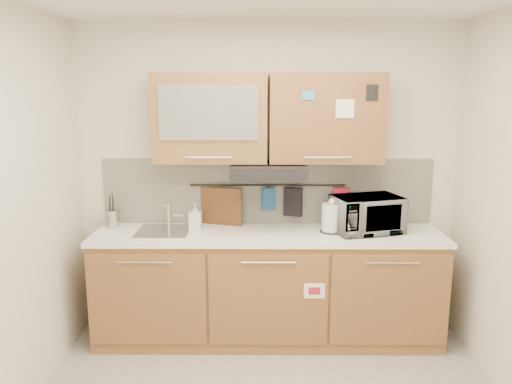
{
  "coord_description": "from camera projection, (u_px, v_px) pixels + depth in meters",
  "views": [
    {
      "loc": [
        -0.07,
        -2.69,
        2.05
      ],
      "look_at": [
        -0.1,
        1.05,
        1.28
      ],
      "focal_mm": 35.0,
      "sensor_mm": 36.0,
      "label": 1
    }
  ],
  "objects": [
    {
      "name": "range_hood",
      "position": [
        268.0,
        170.0,
        3.99
      ],
      "size": [
        0.6,
        0.46,
        0.1
      ],
      "primitive_type": "cube",
      "color": "black",
      "rests_on": "upper_cabinets"
    },
    {
      "name": "kettle",
      "position": [
        331.0,
        219.0,
        4.02
      ],
      "size": [
        0.21,
        0.2,
        0.28
      ],
      "rotation": [
        0.0,
        0.0,
        0.32
      ],
      "color": "silver",
      "rests_on": "countertop"
    },
    {
      "name": "wall_back",
      "position": [
        267.0,
        179.0,
        4.26
      ],
      "size": [
        3.2,
        0.0,
        3.2
      ],
      "primitive_type": "plane",
      "rotation": [
        1.57,
        0.0,
        0.0
      ],
      "color": "silver",
      "rests_on": "ground"
    },
    {
      "name": "utensil_crock",
      "position": [
        113.0,
        218.0,
        4.18
      ],
      "size": [
        0.14,
        0.14,
        0.29
      ],
      "rotation": [
        0.0,
        0.0,
        0.28
      ],
      "color": "#A9A9AD",
      "rests_on": "countertop"
    },
    {
      "name": "pot_holder",
      "position": [
        341.0,
        198.0,
        4.22
      ],
      "size": [
        0.14,
        0.03,
        0.17
      ],
      "primitive_type": "cube",
      "rotation": [
        0.0,
        0.0,
        0.04
      ],
      "color": "#B51833",
      "rests_on": "utensil_rail"
    },
    {
      "name": "toaster",
      "position": [
        382.0,
        223.0,
        3.97
      ],
      "size": [
        0.26,
        0.2,
        0.18
      ],
      "rotation": [
        0.0,
        0.0,
        0.29
      ],
      "color": "black",
      "rests_on": "countertop"
    },
    {
      "name": "cutting_board",
      "position": [
        221.0,
        214.0,
        4.25
      ],
      "size": [
        0.36,
        0.14,
        0.45
      ],
      "primitive_type": "cube",
      "rotation": [
        0.0,
        0.0,
        -0.31
      ],
      "color": "brown",
      "rests_on": "utensil_rail"
    },
    {
      "name": "dark_pouch",
      "position": [
        293.0,
        202.0,
        4.23
      ],
      "size": [
        0.16,
        0.1,
        0.24
      ],
      "primitive_type": "cube",
      "rotation": [
        0.0,
        0.0,
        -0.39
      ],
      "color": "black",
      "rests_on": "utensil_rail"
    },
    {
      "name": "microwave",
      "position": [
        367.0,
        214.0,
        4.02
      ],
      "size": [
        0.61,
        0.49,
        0.29
      ],
      "primitive_type": "imported",
      "rotation": [
        0.0,
        0.0,
        0.29
      ],
      "color": "#999999",
      "rests_on": "countertop"
    },
    {
      "name": "oven_mitt",
      "position": [
        268.0,
        199.0,
        4.22
      ],
      "size": [
        0.12,
        0.07,
        0.19
      ],
      "primitive_type": "cube",
      "rotation": [
        0.0,
        0.0,
        0.34
      ],
      "color": "#1D4F89",
      "rests_on": "utensil_rail"
    },
    {
      "name": "utensil_rail",
      "position": [
        268.0,
        185.0,
        4.22
      ],
      "size": [
        1.3,
        0.02,
        0.02
      ],
      "primitive_type": "cylinder",
      "rotation": [
        0.0,
        1.57,
        0.0
      ],
      "color": "black",
      "rests_on": "backsplash"
    },
    {
      "name": "sink",
      "position": [
        164.0,
        231.0,
        4.05
      ],
      "size": [
        0.42,
        0.4,
        0.26
      ],
      "color": "silver",
      "rests_on": "countertop"
    },
    {
      "name": "countertop",
      "position": [
        268.0,
        235.0,
        4.03
      ],
      "size": [
        2.82,
        0.62,
        0.04
      ],
      "primitive_type": "cube",
      "color": "white",
      "rests_on": "base_cabinet"
    },
    {
      "name": "upper_cabinets",
      "position": [
        268.0,
        118.0,
        3.98
      ],
      "size": [
        1.82,
        0.37,
        0.7
      ],
      "color": "olive",
      "rests_on": "wall_back"
    },
    {
      "name": "base_cabinet",
      "position": [
        268.0,
        292.0,
        4.13
      ],
      "size": [
        2.8,
        0.64,
        0.88
      ],
      "color": "olive",
      "rests_on": "floor"
    },
    {
      "name": "backsplash",
      "position": [
        267.0,
        191.0,
        4.27
      ],
      "size": [
        2.8,
        0.02,
        0.56
      ],
      "primitive_type": "cube",
      "color": "silver",
      "rests_on": "countertop"
    },
    {
      "name": "soap_bottle",
      "position": [
        195.0,
        216.0,
        4.12
      ],
      "size": [
        0.1,
        0.1,
        0.22
      ],
      "primitive_type": "imported",
      "rotation": [
        0.0,
        0.0,
        -0.01
      ],
      "color": "#999999",
      "rests_on": "countertop"
    }
  ]
}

